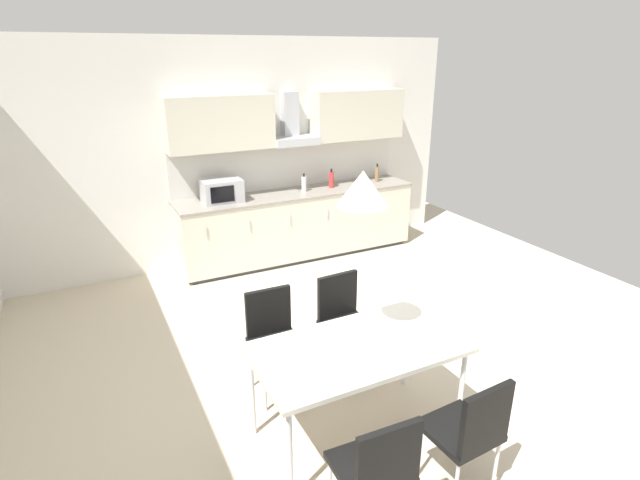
{
  "coord_description": "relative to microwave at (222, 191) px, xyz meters",
  "views": [
    {
      "loc": [
        -1.77,
        -3.22,
        2.65
      ],
      "look_at": [
        0.19,
        0.67,
        1.0
      ],
      "focal_mm": 28.0,
      "sensor_mm": 36.0,
      "label": 1
    }
  ],
  "objects": [
    {
      "name": "chair_far_left",
      "position": [
        -0.36,
        -2.55,
        -0.52
      ],
      "size": [
        0.41,
        0.41,
        0.87
      ],
      "color": "black",
      "rests_on": "ground_plane"
    },
    {
      "name": "microwave",
      "position": [
        0.0,
        0.0,
        0.0
      ],
      "size": [
        0.48,
        0.35,
        0.28
      ],
      "color": "#ADADB2",
      "rests_on": "kitchen_counter"
    },
    {
      "name": "ground_plane",
      "position": [
        0.17,
        -2.62,
        -1.06
      ],
      "size": [
        8.13,
        8.8,
        0.02
      ],
      "primitive_type": "cube",
      "color": "beige"
    },
    {
      "name": "bottle_brown",
      "position": [
        2.26,
        0.01,
        -0.03
      ],
      "size": [
        0.06,
        0.06,
        0.26
      ],
      "color": "brown",
      "rests_on": "kitchen_counter"
    },
    {
      "name": "dining_table",
      "position": [
        -0.03,
        -3.33,
        -0.35
      ],
      "size": [
        1.45,
        0.8,
        0.75
      ],
      "color": "silver",
      "rests_on": "ground_plane"
    },
    {
      "name": "chair_near_left",
      "position": [
        -0.36,
        -4.11,
        -0.52
      ],
      "size": [
        0.42,
        0.42,
        0.87
      ],
      "color": "black",
      "rests_on": "ground_plane"
    },
    {
      "name": "upper_wall_cabinets",
      "position": [
        1.03,
        0.15,
        0.79
      ],
      "size": [
        3.22,
        0.4,
        0.65
      ],
      "color": "beige"
    },
    {
      "name": "bottle_red",
      "position": [
        1.52,
        -0.0,
        -0.03
      ],
      "size": [
        0.07,
        0.07,
        0.26
      ],
      "color": "red",
      "rests_on": "kitchen_counter"
    },
    {
      "name": "backsplash_tile",
      "position": [
        1.03,
        0.3,
        0.15
      ],
      "size": [
        3.22,
        0.02,
        0.58
      ],
      "primitive_type": "cube",
      "color": "silver",
      "rests_on": "kitchen_counter"
    },
    {
      "name": "chair_far_right",
      "position": [
        0.29,
        -2.55,
        -0.52
      ],
      "size": [
        0.42,
        0.42,
        0.87
      ],
      "color": "black",
      "rests_on": "ground_plane"
    },
    {
      "name": "pendant_lamp",
      "position": [
        -0.03,
        -3.33,
        0.82
      ],
      "size": [
        0.32,
        0.32,
        0.22
      ],
      "primitive_type": "cone",
      "color": "silver"
    },
    {
      "name": "wall_back",
      "position": [
        0.17,
        0.36,
        0.37
      ],
      "size": [
        6.51,
        0.1,
        2.83
      ],
      "primitive_type": "cube",
      "color": "silver",
      "rests_on": "ground_plane"
    },
    {
      "name": "kitchen_counter",
      "position": [
        1.03,
        0.0,
        -0.59
      ],
      "size": [
        3.24,
        0.65,
        0.91
      ],
      "color": "#333333",
      "rests_on": "ground_plane"
    },
    {
      "name": "bottle_white",
      "position": [
        1.11,
        -0.01,
        -0.04
      ],
      "size": [
        0.07,
        0.07,
        0.24
      ],
      "color": "white",
      "rests_on": "kitchen_counter"
    },
    {
      "name": "chair_near_right",
      "position": [
        0.3,
        -4.11,
        -0.52
      ],
      "size": [
        0.42,
        0.42,
        0.87
      ],
      "color": "black",
      "rests_on": "ground_plane"
    }
  ]
}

